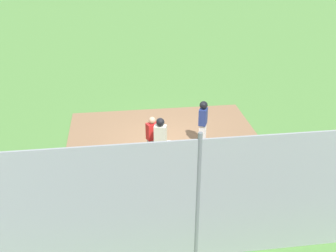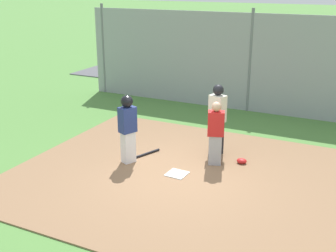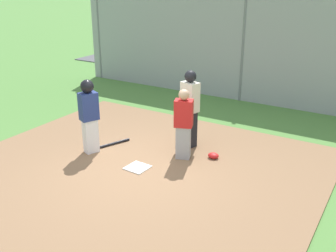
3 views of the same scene
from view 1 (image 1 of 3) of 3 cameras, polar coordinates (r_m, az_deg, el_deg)
The scene contains 9 objects.
ground_plane at distance 14.47m, azimuth -0.37°, elevation -2.68°, with size 140.00×140.00×0.00m, color #51843D.
dirt_infield at distance 14.46m, azimuth -0.37°, elevation -2.63°, with size 7.20×6.40×0.03m, color #896647.
home_plate at distance 14.45m, azimuth -0.37°, elevation -2.54°, with size 0.44×0.44×0.02m, color white.
catcher at distance 13.22m, azimuth -2.27°, elevation -1.64°, with size 0.45×0.38×1.54m.
umpire at distance 12.61m, azimuth -1.10°, elevation -2.32°, with size 0.44×0.36×1.78m.
runner at distance 14.13m, azimuth 5.09°, elevation 0.92°, with size 0.39×0.45×1.66m.
baseball_bat at distance 14.04m, azimuth 4.74°, elevation -3.47°, with size 0.06×0.06×0.85m, color black.
catcher_mask at distance 13.28m, azimuth -4.56°, elevation -5.22°, with size 0.24×0.20×0.12m, color red.
backstop_fence at distance 8.95m, azimuth 4.31°, elevation -10.95°, with size 12.00×0.10×3.35m.
Camera 1 is at (-1.61, -12.56, 7.01)m, focal length 42.06 mm.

